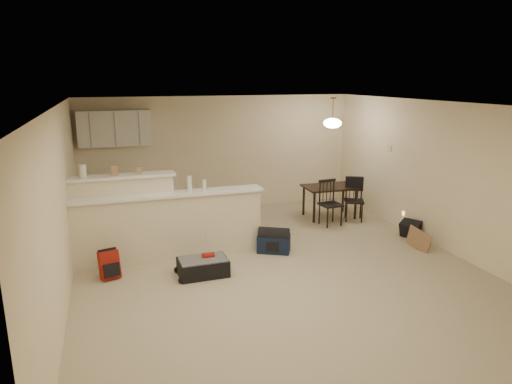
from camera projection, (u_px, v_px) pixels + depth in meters
name	position (u px, v px, depth m)	size (l,w,h in m)	color
room	(277.00, 189.00, 6.82)	(7.00, 7.02, 2.50)	#B5A78B
breakfast_bar	(153.00, 222.00, 7.35)	(3.08, 0.58, 1.39)	beige
upper_cabinets	(115.00, 128.00, 9.06)	(1.40, 0.34, 0.70)	white
kitchen_counter	(130.00, 199.00, 9.35)	(1.80, 0.60, 0.90)	white
thermostat	(389.00, 149.00, 9.09)	(0.02, 0.12, 0.12)	beige
jar	(83.00, 171.00, 6.96)	(0.10, 0.10, 0.20)	silver
cereal_box	(115.00, 170.00, 7.11)	(0.10, 0.07, 0.16)	#9F7352
small_box	(139.00, 170.00, 7.22)	(0.08, 0.06, 0.12)	#9F7352
bottle_a	(190.00, 184.00, 7.31)	(0.07, 0.07, 0.26)	silver
bottle_b	(204.00, 185.00, 7.39)	(0.06, 0.06, 0.18)	silver
dining_table	(330.00, 190.00, 9.55)	(1.10, 0.76, 0.67)	black
pendant_lamp	(332.00, 123.00, 9.21)	(0.36, 0.36, 0.62)	brown
dining_chair_near	(331.00, 203.00, 9.04)	(0.40, 0.38, 0.91)	black
dining_chair_far	(354.00, 200.00, 9.36)	(0.38, 0.36, 0.87)	black
suitcase	(203.00, 267.00, 6.81)	(0.72, 0.47, 0.24)	black
red_backpack	(109.00, 265.00, 6.69)	(0.28, 0.17, 0.41)	maroon
navy_duffel	(274.00, 244.00, 7.71)	(0.54, 0.29, 0.29)	#111D36
black_daypack	(411.00, 229.00, 8.41)	(0.35, 0.25, 0.31)	black
cardboard_sheet	(419.00, 240.00, 7.80)	(0.46, 0.02, 0.35)	#9F7352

